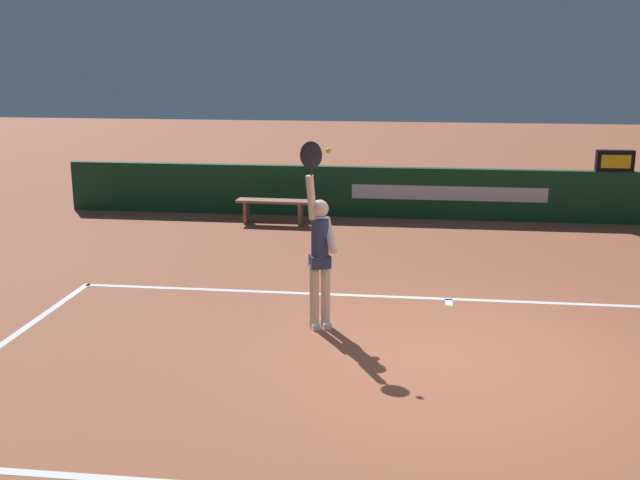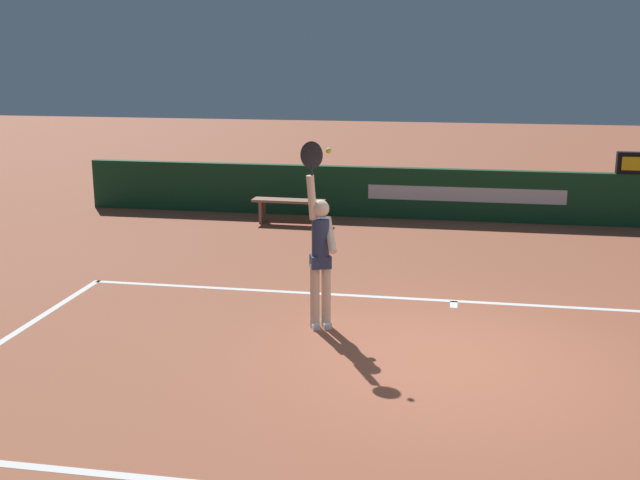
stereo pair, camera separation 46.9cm
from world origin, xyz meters
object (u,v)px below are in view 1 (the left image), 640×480
(speed_display, at_px, (615,161))
(tennis_player, at_px, (320,252))
(tennis_ball, at_px, (329,151))
(courtside_bench_near, at_px, (273,206))

(speed_display, bearing_deg, tennis_player, -126.99)
(tennis_ball, bearing_deg, speed_display, 54.13)
(tennis_ball, xyz_separation_m, courtside_bench_near, (-1.84, 6.02, -1.92))
(tennis_player, bearing_deg, speed_display, 53.01)
(speed_display, bearing_deg, courtside_bench_near, -172.29)
(courtside_bench_near, bearing_deg, tennis_ball, -73.01)
(speed_display, height_order, tennis_player, tennis_player)
(speed_display, height_order, courtside_bench_near, speed_display)
(speed_display, xyz_separation_m, tennis_ball, (-5.02, -6.95, 1.01))
(speed_display, xyz_separation_m, courtside_bench_near, (-6.86, -0.93, -0.91))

